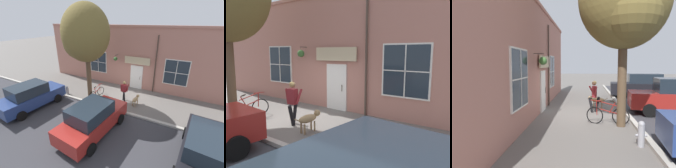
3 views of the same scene
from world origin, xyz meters
The scene contains 5 objects.
ground_plane centered at (0.00, 0.00, 0.00)m, with size 90.00×90.00×0.00m, color #66605B.
storefront_facade centered at (-2.34, 0.00, 2.67)m, with size 0.95×18.00×5.34m.
pedestrian_walking centered at (0.46, 0.38, 0.95)m, with size 0.61×0.55×1.60m.
dog_on_leash centered at (0.64, 1.38, 0.46)m, with size 1.12×0.36×0.71m.
leaning_bicycle centered at (0.92, -1.78, 0.38)m, with size 1.72×0.37×1.01m.
Camera 2 is at (5.69, 6.31, 2.64)m, focal length 35.00 mm.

